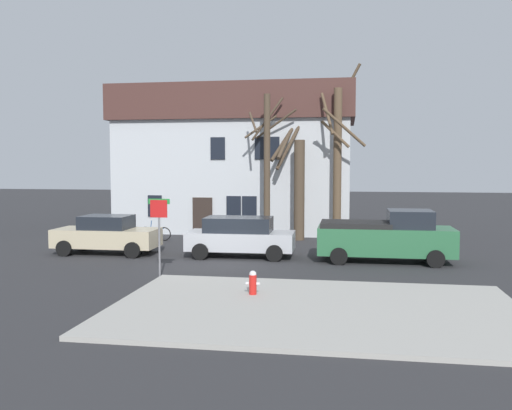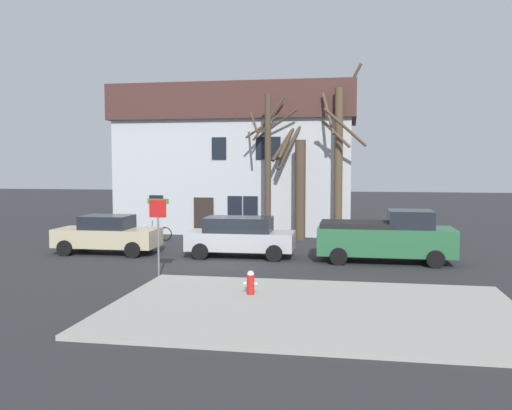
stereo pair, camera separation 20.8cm
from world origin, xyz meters
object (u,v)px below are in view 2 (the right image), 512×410
(car_silver_wagon, at_px, (240,236))
(bicycle_leaning, at_px, (156,233))
(building_main, at_px, (239,158))
(tree_bare_near, at_px, (268,162))
(fire_hydrant, at_px, (251,282))
(street_sign_pole, at_px, (158,223))
(tree_bare_far, at_px, (339,158))
(tree_bare_mid, at_px, (298,183))
(pickup_truck_green, at_px, (386,237))
(car_beige_sedan, at_px, (107,234))

(car_silver_wagon, distance_m, bicycle_leaning, 6.79)
(building_main, distance_m, tree_bare_near, 5.36)
(tree_bare_near, bearing_deg, building_main, 117.59)
(fire_hydrant, bearing_deg, street_sign_pole, 147.44)
(building_main, bearing_deg, tree_bare_far, -33.39)
(tree_bare_mid, bearing_deg, pickup_truck_green, -55.09)
(tree_bare_mid, distance_m, car_beige_sedan, 10.01)
(tree_bare_near, relative_size, tree_bare_mid, 1.19)
(pickup_truck_green, relative_size, bicycle_leaning, 3.06)
(car_beige_sedan, relative_size, pickup_truck_green, 0.84)
(bicycle_leaning, bearing_deg, car_silver_wagon, -38.35)
(tree_bare_mid, relative_size, bicycle_leaning, 3.58)
(tree_bare_near, xyz_separation_m, pickup_truck_green, (5.64, -5.36, -3.03))
(tree_bare_far, distance_m, street_sign_pole, 12.36)
(tree_bare_mid, distance_m, tree_bare_far, 2.44)
(pickup_truck_green, bearing_deg, car_beige_sedan, 179.77)
(tree_bare_mid, xyz_separation_m, car_beige_sedan, (-7.82, -5.88, -2.12))
(tree_bare_near, xyz_separation_m, car_beige_sedan, (-6.32, -5.31, -3.20))
(tree_bare_far, relative_size, car_silver_wagon, 2.00)
(car_silver_wagon, bearing_deg, car_beige_sedan, -178.52)
(tree_bare_near, height_order, tree_bare_mid, tree_bare_near)
(car_silver_wagon, bearing_deg, tree_bare_mid, 71.68)
(tree_bare_far, xyz_separation_m, car_beige_sedan, (-9.89, -6.07, -3.42))
(pickup_truck_green, bearing_deg, tree_bare_near, 136.47)
(tree_bare_mid, relative_size, car_silver_wagon, 1.38)
(tree_bare_mid, height_order, tree_bare_far, tree_bare_far)
(tree_bare_near, height_order, car_silver_wagon, tree_bare_near)
(building_main, bearing_deg, car_silver_wagon, -78.07)
(tree_bare_near, height_order, bicycle_leaning, tree_bare_near)
(building_main, relative_size, bicycle_leaning, 7.93)
(car_beige_sedan, height_order, fire_hydrant, car_beige_sedan)
(tree_bare_far, height_order, street_sign_pole, tree_bare_far)
(car_beige_sedan, bearing_deg, car_silver_wagon, 1.48)
(tree_bare_far, relative_size, fire_hydrant, 12.94)
(car_beige_sedan, xyz_separation_m, pickup_truck_green, (11.96, -0.05, 0.17))
(street_sign_pole, bearing_deg, tree_bare_near, 76.83)
(car_beige_sedan, bearing_deg, tree_bare_near, 40.07)
(pickup_truck_green, relative_size, fire_hydrant, 7.61)
(tree_bare_far, bearing_deg, car_beige_sedan, -148.43)
(building_main, xyz_separation_m, tree_bare_far, (6.05, -3.99, -0.03))
(car_silver_wagon, xyz_separation_m, street_sign_pole, (-1.92, -4.70, 1.04))
(fire_hydrant, bearing_deg, car_beige_sedan, 138.09)
(tree_bare_mid, xyz_separation_m, pickup_truck_green, (4.14, -5.93, -1.95))
(building_main, height_order, tree_bare_near, building_main)
(tree_bare_far, distance_m, fire_hydrant, 13.69)
(tree_bare_mid, height_order, street_sign_pole, tree_bare_mid)
(building_main, bearing_deg, street_sign_pole, -89.31)
(building_main, bearing_deg, tree_bare_near, -62.41)
(pickup_truck_green, relative_size, street_sign_pole, 1.95)
(tree_bare_far, height_order, car_silver_wagon, tree_bare_far)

